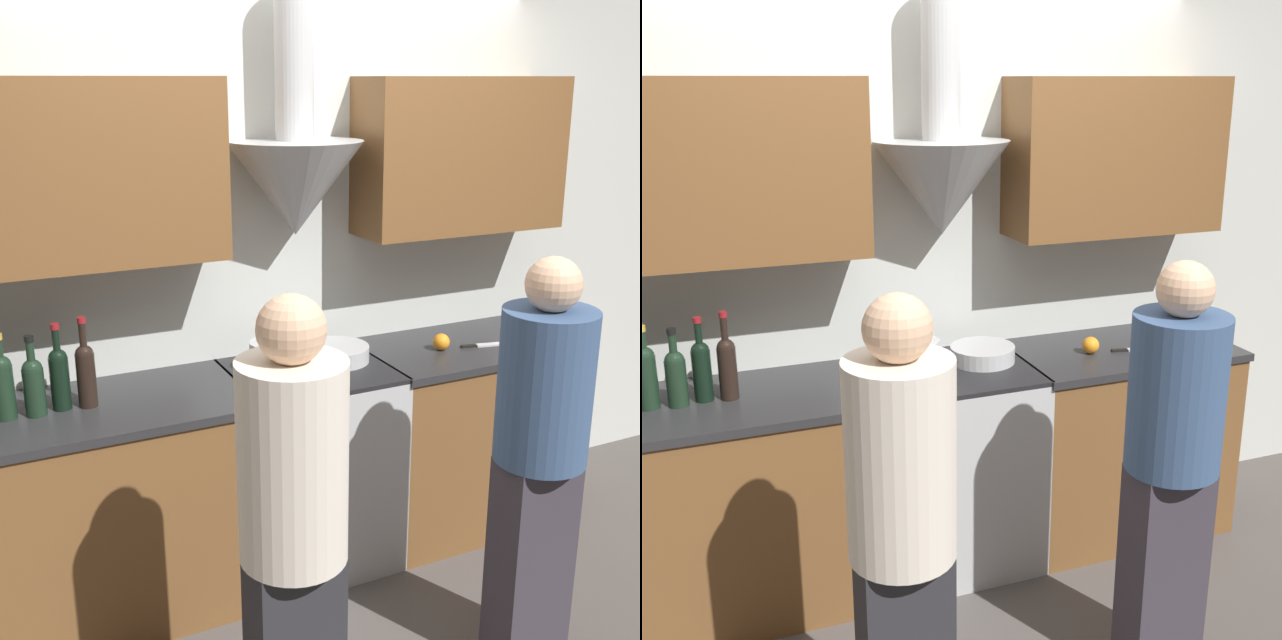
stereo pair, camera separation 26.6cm
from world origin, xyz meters
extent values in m
plane|color=#4C4744|center=(0.00, 0.00, 0.00)|extent=(12.00, 12.00, 0.00)
cube|color=silver|center=(0.00, 0.68, 1.30)|extent=(8.40, 0.06, 2.60)
cone|color=#B7BABC|center=(0.00, 0.49, 1.70)|extent=(0.58, 0.58, 0.40)
cylinder|color=#B7BABC|center=(0.00, 0.49, 2.22)|extent=(0.16, 0.16, 0.66)
cube|color=brown|center=(-0.94, 0.50, 1.80)|extent=(1.19, 0.32, 0.70)
cube|color=brown|center=(0.84, 0.50, 1.80)|extent=(1.01, 0.32, 0.70)
cube|color=brown|center=(-0.94, 0.35, 0.45)|extent=(1.19, 0.60, 0.89)
cube|color=#28282B|center=(-0.94, 0.35, 0.91)|extent=(1.21, 0.62, 0.03)
cube|color=brown|center=(0.84, 0.35, 0.45)|extent=(1.01, 0.60, 0.89)
cube|color=#28282B|center=(0.84, 0.35, 0.91)|extent=(1.03, 0.62, 0.03)
cube|color=#B7BABC|center=(0.00, 0.35, 0.45)|extent=(0.68, 0.60, 0.91)
cube|color=black|center=(0.00, 0.06, 0.42)|extent=(0.48, 0.01, 0.41)
cube|color=black|center=(0.00, 0.35, 0.92)|extent=(0.68, 0.60, 0.02)
cube|color=#B7BABC|center=(0.00, 0.62, 0.86)|extent=(0.68, 0.06, 0.10)
cylinder|color=black|center=(-1.24, 0.37, 1.03)|extent=(0.08, 0.08, 0.21)
sphere|color=black|center=(-1.24, 0.37, 1.14)|extent=(0.08, 0.08, 0.08)
cylinder|color=black|center=(-1.13, 0.35, 1.02)|extent=(0.08, 0.08, 0.18)
sphere|color=black|center=(-1.13, 0.35, 1.11)|extent=(0.08, 0.08, 0.08)
cylinder|color=black|center=(-1.13, 0.35, 1.17)|extent=(0.03, 0.03, 0.09)
cylinder|color=black|center=(-1.13, 0.35, 1.23)|extent=(0.03, 0.03, 0.02)
cylinder|color=black|center=(-1.04, 0.37, 1.03)|extent=(0.07, 0.07, 0.20)
sphere|color=black|center=(-1.04, 0.37, 1.13)|extent=(0.07, 0.07, 0.07)
cylinder|color=black|center=(-1.04, 0.37, 1.20)|extent=(0.03, 0.03, 0.10)
cylinder|color=maroon|center=(-1.04, 0.37, 1.26)|extent=(0.03, 0.03, 0.02)
cylinder|color=black|center=(-0.94, 0.36, 1.04)|extent=(0.07, 0.07, 0.21)
sphere|color=black|center=(-0.94, 0.36, 1.14)|extent=(0.07, 0.07, 0.07)
cylinder|color=black|center=(-0.94, 0.36, 1.21)|extent=(0.03, 0.03, 0.11)
cylinder|color=maroon|center=(-0.94, 0.36, 1.28)|extent=(0.03, 0.03, 0.02)
cylinder|color=#B7BABC|center=(-0.15, 0.40, 1.00)|extent=(0.20, 0.20, 0.13)
cylinder|color=#B7BABC|center=(0.15, 0.40, 0.97)|extent=(0.29, 0.29, 0.07)
sphere|color=orange|center=(0.66, 0.32, 0.97)|extent=(0.08, 0.08, 0.08)
cube|color=silver|center=(0.90, 0.28, 0.93)|extent=(0.13, 0.06, 0.01)
cube|color=black|center=(0.80, 0.30, 0.93)|extent=(0.08, 0.04, 0.01)
cylinder|color=silver|center=(-0.57, -0.75, 1.11)|extent=(0.32, 0.32, 0.60)
sphere|color=#E0B28E|center=(-0.57, -0.75, 1.50)|extent=(0.19, 0.19, 0.19)
cube|color=#38333D|center=(0.45, -0.61, 0.42)|extent=(0.28, 0.18, 0.84)
cylinder|color=#38517A|center=(0.45, -0.61, 1.11)|extent=(0.33, 0.33, 0.56)
sphere|color=#E0B28E|center=(0.45, -0.61, 1.48)|extent=(0.19, 0.19, 0.19)
camera|label=1|loc=(-1.38, -2.61, 2.14)|focal=45.00mm
camera|label=2|loc=(-1.14, -2.72, 2.14)|focal=45.00mm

